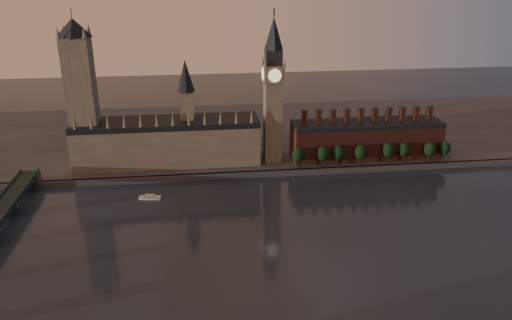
{
  "coord_description": "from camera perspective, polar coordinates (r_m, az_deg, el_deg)",
  "views": [
    {
      "loc": [
        -43.71,
        -226.37,
        136.97
      ],
      "look_at": [
        -8.79,
        55.0,
        26.38
      ],
      "focal_mm": 35.0,
      "sensor_mm": 36.0,
      "label": 1
    }
  ],
  "objects": [
    {
      "name": "palace_of_westminster",
      "position": [
        360.84,
        -9.99,
        2.33
      ],
      "size": [
        130.0,
        30.3,
        74.0
      ],
      "color": "gray",
      "rests_on": "north_bank"
    },
    {
      "name": "north_bank",
      "position": [
        428.57,
        -0.86,
        2.95
      ],
      "size": [
        900.0,
        182.0,
        4.0
      ],
      "color": "#45454A",
      "rests_on": "ground"
    },
    {
      "name": "chimney_block",
      "position": [
        377.68,
        12.45,
        2.4
      ],
      "size": [
        110.0,
        25.0,
        37.0
      ],
      "color": "#592922",
      "rests_on": "north_bank"
    },
    {
      "name": "embankment_tree_0",
      "position": [
        350.0,
        4.84,
        0.57
      ],
      "size": [
        8.6,
        8.6,
        14.88
      ],
      "color": "black",
      "rests_on": "north_bank"
    },
    {
      "name": "embankment_tree_7",
      "position": [
        387.1,
        20.73,
        1.27
      ],
      "size": [
        8.6,
        8.6,
        14.88
      ],
      "color": "black",
      "rests_on": "north_bank"
    },
    {
      "name": "embankment_tree_4",
      "position": [
        369.86,
        14.84,
        1.06
      ],
      "size": [
        8.6,
        8.6,
        14.88
      ],
      "color": "black",
      "rests_on": "north_bank"
    },
    {
      "name": "big_ben",
      "position": [
        349.93,
        1.96,
        8.06
      ],
      "size": [
        15.0,
        15.0,
        107.0
      ],
      "color": "gray",
      "rests_on": "north_bank"
    },
    {
      "name": "embankment_tree_3",
      "position": [
        361.72,
        11.87,
        0.87
      ],
      "size": [
        8.6,
        8.6,
        14.88
      ],
      "color": "black",
      "rests_on": "north_bank"
    },
    {
      "name": "embankment_tree_1",
      "position": [
        354.45,
        7.66,
        0.72
      ],
      "size": [
        8.6,
        8.6,
        14.88
      ],
      "color": "black",
      "rests_on": "north_bank"
    },
    {
      "name": "victoria_tower",
      "position": [
        358.35,
        -19.36,
        7.56
      ],
      "size": [
        24.0,
        24.0,
        108.0
      ],
      "color": "gray",
      "rests_on": "north_bank"
    },
    {
      "name": "embankment_tree_5",
      "position": [
        374.48,
        16.53,
        1.14
      ],
      "size": [
        8.6,
        8.6,
        14.88
      ],
      "color": "black",
      "rests_on": "north_bank"
    },
    {
      "name": "embankment_tree_6",
      "position": [
        381.15,
        19.26,
        1.16
      ],
      "size": [
        8.6,
        8.6,
        14.88
      ],
      "color": "black",
      "rests_on": "north_bank"
    },
    {
      "name": "ground",
      "position": [
        268.17,
        3.36,
        -9.45
      ],
      "size": [
        900.0,
        900.0,
        0.0
      ],
      "primitive_type": "plane",
      "color": "black",
      "rests_on": "ground"
    },
    {
      "name": "embankment_tree_2",
      "position": [
        358.07,
        9.4,
        0.83
      ],
      "size": [
        8.6,
        8.6,
        14.88
      ],
      "color": "black",
      "rests_on": "north_bank"
    },
    {
      "name": "river_boat",
      "position": [
        321.82,
        -12.02,
        -4.18
      ],
      "size": [
        14.11,
        5.81,
        2.74
      ],
      "rotation": [
        0.0,
        0.0,
        -0.14
      ],
      "color": "silver",
      "rests_on": "ground"
    }
  ]
}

